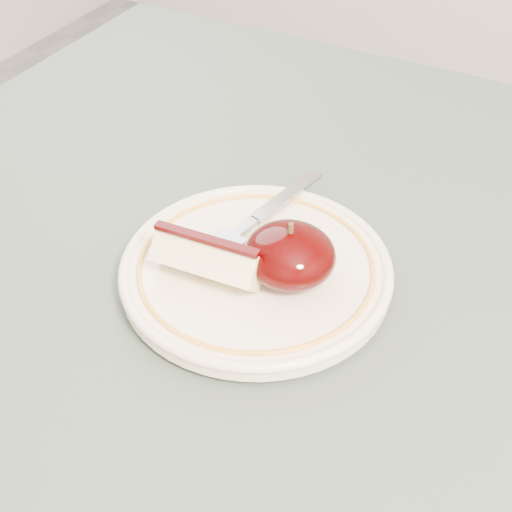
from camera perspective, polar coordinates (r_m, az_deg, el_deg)
The scene contains 5 objects.
table at distance 0.61m, azimuth 2.25°, elevation -9.96°, with size 0.90×0.90×0.75m.
plate at distance 0.56m, azimuth -0.00°, elevation -1.09°, with size 0.21×0.21×0.02m.
apple_half at distance 0.53m, azimuth 2.71°, elevation 0.08°, with size 0.07×0.07×0.05m.
apple_wedge at distance 0.54m, azimuth -3.92°, elevation -0.24°, with size 0.09×0.04×0.04m.
fork at distance 0.59m, azimuth -0.17°, elevation 2.85°, with size 0.05×0.17×0.00m.
Camera 1 is at (0.16, -0.35, 1.14)m, focal length 50.00 mm.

